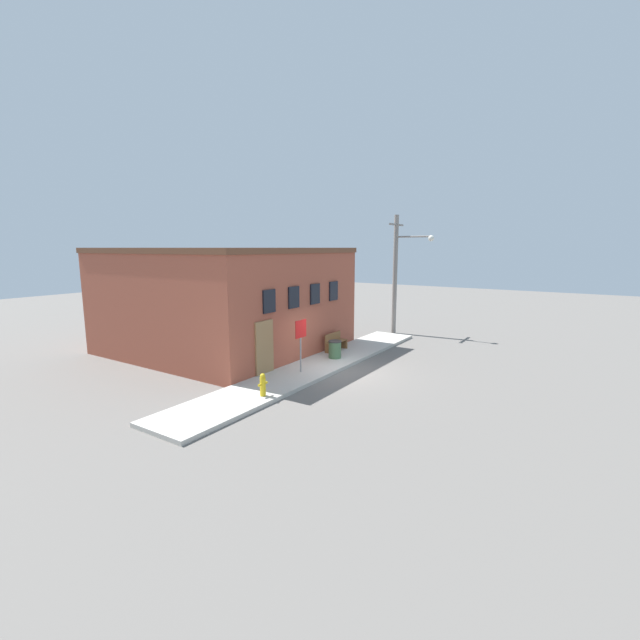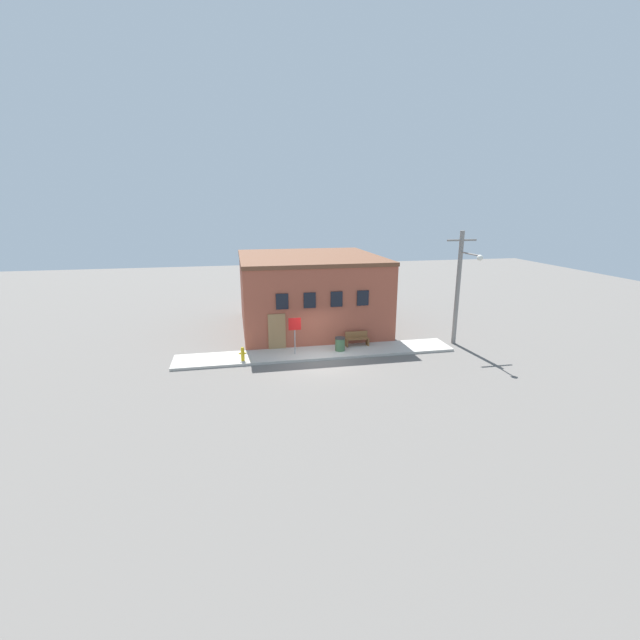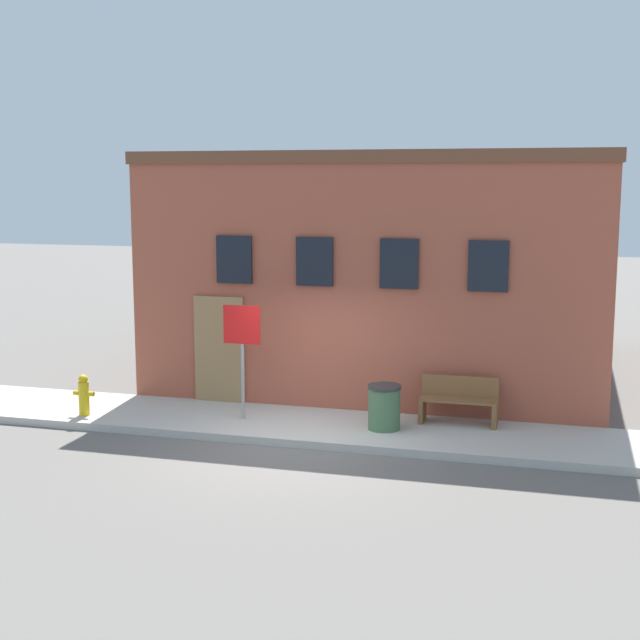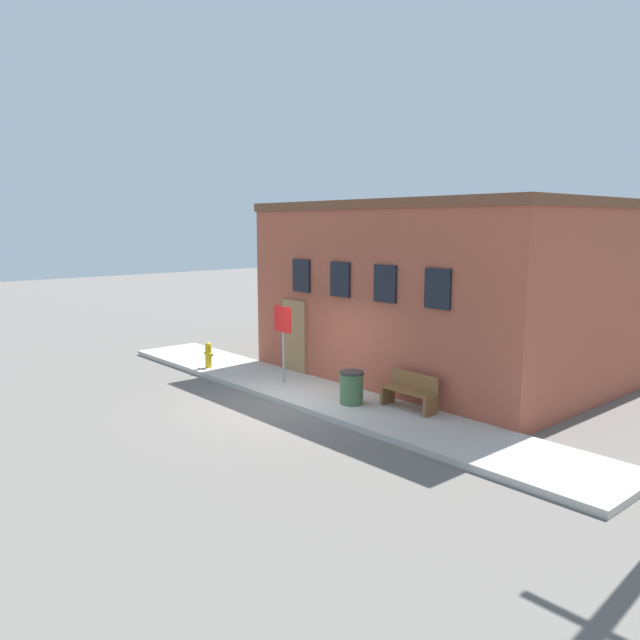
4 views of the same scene
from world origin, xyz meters
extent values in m
plane|color=#66605B|center=(0.00, 0.00, 0.00)|extent=(80.00, 80.00, 0.00)
cube|color=#BCB7AD|center=(0.00, 1.08, 0.07)|extent=(15.70, 2.15, 0.14)
cube|color=#9E4C38|center=(0.57, 6.83, 2.35)|extent=(9.02, 9.36, 4.70)
cube|color=brown|center=(0.57, 6.83, 4.82)|extent=(9.12, 9.46, 0.24)
cube|color=black|center=(-1.80, 2.12, 2.91)|extent=(0.70, 0.08, 0.90)
cube|color=black|center=(-0.22, 2.12, 2.91)|extent=(0.70, 0.08, 0.90)
cube|color=black|center=(1.36, 2.12, 2.91)|extent=(0.70, 0.08, 0.90)
cube|color=black|center=(2.94, 2.12, 2.91)|extent=(0.70, 0.08, 0.90)
cube|color=#937047|center=(-2.14, 2.12, 1.10)|extent=(1.00, 0.08, 2.20)
cylinder|color=gold|center=(-4.15, 0.49, 0.45)|extent=(0.19, 0.19, 0.62)
sphere|color=gold|center=(-4.15, 0.49, 0.81)|extent=(0.17, 0.17, 0.17)
cylinder|color=gold|center=(-4.30, 0.49, 0.55)|extent=(0.11, 0.09, 0.09)
cylinder|color=gold|center=(-4.00, 0.49, 0.55)|extent=(0.11, 0.09, 0.09)
cylinder|color=gray|center=(-1.26, 1.04, 1.17)|extent=(0.06, 0.06, 2.06)
cube|color=red|center=(-1.26, 1.02, 1.86)|extent=(0.69, 0.02, 0.69)
cube|color=brown|center=(1.89, 1.69, 0.35)|extent=(0.08, 0.44, 0.42)
cube|color=brown|center=(3.16, 1.69, 0.35)|extent=(0.08, 0.44, 0.42)
cube|color=brown|center=(2.52, 1.69, 0.58)|extent=(1.35, 0.44, 0.04)
cube|color=brown|center=(2.52, 1.89, 0.79)|extent=(1.35, 0.04, 0.37)
cylinder|color=#426642|center=(1.33, 1.05, 0.50)|extent=(0.55, 0.55, 0.72)
cylinder|color=#2D2D2D|center=(1.33, 1.05, 0.89)|extent=(0.58, 0.58, 0.06)
camera|label=1|loc=(-14.35, -8.42, 4.94)|focal=24.00mm
camera|label=2|loc=(-4.35, -21.37, 8.12)|focal=24.00mm
camera|label=3|loc=(4.25, -13.61, 4.42)|focal=50.00mm
camera|label=4|loc=(11.54, -8.89, 4.32)|focal=35.00mm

